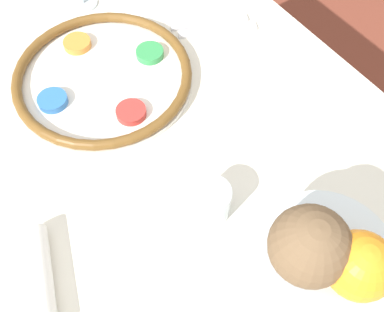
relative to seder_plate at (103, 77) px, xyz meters
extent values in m
cube|color=silver|center=(0.32, -0.11, -0.40)|extent=(1.49, 1.07, 0.78)
cylinder|color=silver|center=(0.00, 0.00, -0.01)|extent=(0.35, 0.35, 0.01)
torus|color=brown|center=(0.00, 0.00, 0.00)|extent=(0.35, 0.35, 0.02)
cylinder|color=red|center=(0.11, 0.00, 0.00)|extent=(0.06, 0.06, 0.01)
cylinder|color=#33934C|center=(0.00, 0.11, 0.00)|extent=(0.06, 0.06, 0.01)
cylinder|color=orange|center=(-0.11, 0.00, 0.00)|extent=(0.06, 0.06, 0.01)
cylinder|color=#2D6BB7|center=(0.00, -0.11, 0.00)|extent=(0.06, 0.06, 0.01)
cylinder|color=silver|center=(-0.23, 0.07, -0.01)|extent=(0.06, 0.06, 0.00)
cylinder|color=silver|center=(0.52, 0.06, -0.01)|extent=(0.12, 0.12, 0.01)
cylinder|color=silver|center=(0.52, 0.06, 0.03)|extent=(0.03, 0.03, 0.08)
cylinder|color=silver|center=(0.52, 0.06, 0.09)|extent=(0.19, 0.19, 0.03)
sphere|color=orange|center=(0.56, 0.06, 0.14)|extent=(0.08, 0.08, 0.08)
sphere|color=brown|center=(0.51, 0.03, 0.15)|extent=(0.10, 0.10, 0.10)
cylinder|color=white|center=(0.31, -0.27, 0.00)|extent=(0.18, 0.09, 0.04)
cylinder|color=silver|center=(0.34, 0.01, 0.02)|extent=(0.06, 0.06, 0.07)
cube|color=silver|center=(-0.02, 0.27, -0.01)|extent=(0.09, 0.16, 0.01)
cube|color=silver|center=(0.01, 0.27, -0.01)|extent=(0.09, 0.16, 0.01)
camera|label=1|loc=(0.59, -0.20, 0.65)|focal=42.00mm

